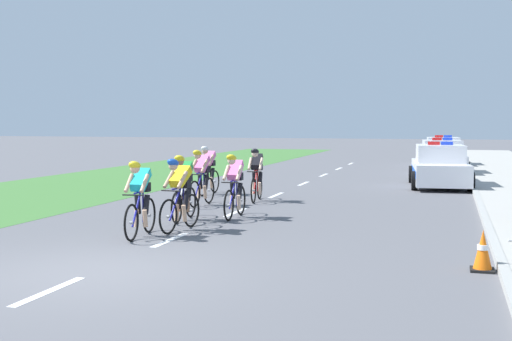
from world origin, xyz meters
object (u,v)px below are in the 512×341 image
Objects in this scene: cyclist_fourth at (235,185)px; police_car_third at (443,153)px; police_car_second at (442,158)px; cyclist_lead at (140,198)px; police_car_nearest at (440,168)px; traffic_cone_near at (483,251)px; cyclist_third at (184,187)px; cyclist_sixth at (257,174)px; cyclist_fifth at (201,177)px; cyclist_second at (180,193)px; cyclist_seventh at (208,169)px.

cyclist_fourth is 0.38× the size of police_car_third.
cyclist_lead is at bearing -107.10° from police_car_second.
traffic_cone_near is (0.83, -13.27, -0.37)m from police_car_nearest.
cyclist_fourth is (1.01, 0.70, 0.00)m from cyclist_third.
police_car_nearest reaches higher than cyclist_sixth.
cyclist_third is 11.26m from police_car_nearest.
cyclist_fourth is 0.38× the size of police_car_second.
police_car_nearest is (6.14, 7.17, -0.11)m from cyclist_fifth.
traffic_cone_near is (5.91, -2.11, -0.48)m from cyclist_second.
cyclist_seventh is at bearing 100.57° from cyclist_lead.
cyclist_sixth is (0.58, 3.98, 0.00)m from cyclist_third.
cyclist_seventh is 0.38× the size of police_car_nearest.
cyclist_sixth is (0.10, 5.33, 0.00)m from cyclist_second.
traffic_cone_near is (0.83, -24.63, -0.37)m from police_car_third.
traffic_cone_near is at bearing -48.31° from cyclist_seventh.
police_car_third reaches higher than cyclist_sixth.
police_car_nearest reaches higher than cyclist_fifth.
traffic_cone_near is at bearing -41.16° from cyclist_fifth.
traffic_cone_near is (6.39, -3.47, -0.48)m from cyclist_third.
police_car_second is at bearing 92.49° from traffic_cone_near.
police_car_third is at bearing 77.30° from cyclist_second.
cyclist_third is at bearing 151.51° from traffic_cone_near.
cyclist_fifth is at bearing 97.15° from cyclist_lead.
cyclist_fourth is at bearing 142.22° from traffic_cone_near.
cyclist_lead reaches higher than traffic_cone_near.
police_car_second is (6.93, 10.43, -0.11)m from cyclist_seventh.
cyclist_second is at bearing -74.33° from cyclist_seventh.
traffic_cone_near is (0.83, -19.15, -0.37)m from police_car_second.
cyclist_fifth is 2.69× the size of traffic_cone_near.
cyclist_fifth is at bearing -108.33° from police_car_third.
cyclist_third is 16.64m from police_car_second.
cyclist_lead is 18.79m from police_car_second.
cyclist_lead and cyclist_sixth have the same top height.
cyclist_lead is at bearing -108.24° from cyclist_fourth.
traffic_cone_near is at bearing -88.06° from police_car_third.
police_car_second reaches higher than cyclist_lead.
cyclist_third and cyclist_fifth have the same top height.
cyclist_fourth and cyclist_sixth have the same top height.
police_car_third reaches higher than cyclist_fifth.
cyclist_fifth is 14.43m from police_car_second.
cyclist_fifth is 1.00× the size of cyclist_sixth.
cyclist_sixth is 17.89m from police_car_third.
police_car_nearest is at bearing 65.53° from cyclist_second.
cyclist_fifth is at bearing -115.19° from police_car_second.
cyclist_fourth is at bearing 34.58° from cyclist_third.
cyclist_third is at bearing -104.71° from police_car_third.
cyclist_lead is 0.38× the size of police_car_third.
cyclist_sixth is at bearing 84.97° from cyclist_lead.
cyclist_third is 1.00× the size of cyclist_sixth.
cyclist_lead is at bearing -95.03° from cyclist_sixth.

